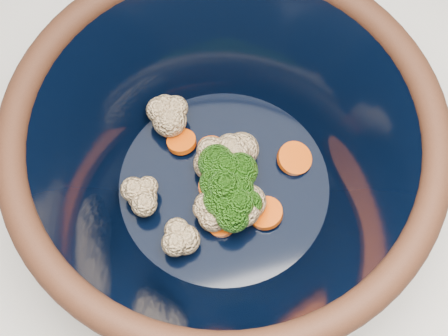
{
  "coord_description": "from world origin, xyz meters",
  "views": [
    {
      "loc": [
        -0.15,
        -0.29,
        1.47
      ],
      "look_at": [
        -0.1,
        -0.07,
        0.97
      ],
      "focal_mm": 50.0,
      "sensor_mm": 36.0,
      "label": 1
    }
  ],
  "objects": [
    {
      "name": "ground",
      "position": [
        0.0,
        0.0,
        0.0
      ],
      "size": [
        3.0,
        3.0,
        0.0
      ],
      "primitive_type": "plane",
      "color": "#9E7A54",
      "rests_on": "ground"
    },
    {
      "name": "counter",
      "position": [
        0.0,
        0.0,
        0.45
      ],
      "size": [
        1.2,
        1.2,
        0.9
      ],
      "primitive_type": "cube",
      "color": "white",
      "rests_on": "ground"
    },
    {
      "name": "mixing_bowl",
      "position": [
        -0.1,
        -0.07,
        0.99
      ],
      "size": [
        0.36,
        0.36,
        0.15
      ],
      "rotation": [
        0.0,
        0.0,
        -0.07
      ],
      "color": "black",
      "rests_on": "counter"
    },
    {
      "name": "vegetable_pile",
      "position": [
        -0.1,
        -0.08,
        0.96
      ],
      "size": [
        0.17,
        0.15,
        0.06
      ],
      "color": "#608442",
      "rests_on": "mixing_bowl"
    }
  ]
}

